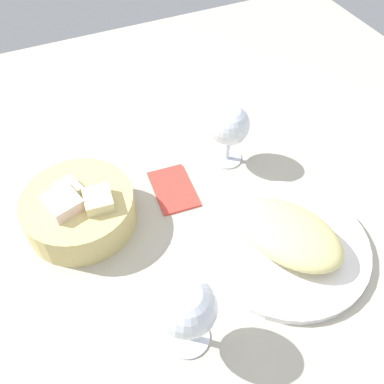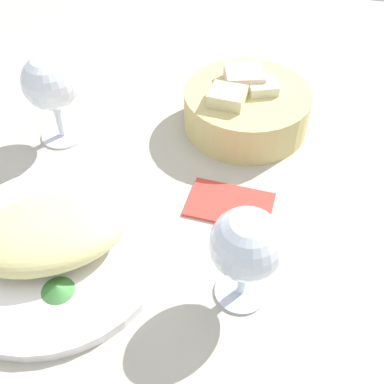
{
  "view_description": "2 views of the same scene",
  "coord_description": "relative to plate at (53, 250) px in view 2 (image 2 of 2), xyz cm",
  "views": [
    {
      "loc": [
        -40.92,
        22.05,
        59.77
      ],
      "look_at": [
        2.54,
        2.49,
        4.94
      ],
      "focal_mm": 39.94,
      "sensor_mm": 36.0,
      "label": 1
    },
    {
      "loc": [
        12.5,
        -39.7,
        47.23
      ],
      "look_at": [
        4.15,
        -0.0,
        5.36
      ],
      "focal_mm": 45.69,
      "sensor_mm": 36.0,
      "label": 2
    }
  ],
  "objects": [
    {
      "name": "wine_glass_far",
      "position": [
        -7.42,
        21.1,
        8.39
      ],
      "size": [
        7.97,
        7.97,
        13.55
      ],
      "color": "silver",
      "rests_on": "ground_plane"
    },
    {
      "name": "ground_plane",
      "position": [
        11.05,
        8.46,
        -1.7
      ],
      "size": [
        140.0,
        140.0,
        2.0
      ],
      "primitive_type": "cube",
      "color": "#AEA896"
    },
    {
      "name": "plate",
      "position": [
        0.0,
        0.0,
        0.0
      ],
      "size": [
        27.31,
        27.31,
        1.4
      ],
      "primitive_type": "cylinder",
      "color": "white",
      "rests_on": "ground_plane"
    },
    {
      "name": "bread_basket",
      "position": [
        19.07,
        29.44,
        2.69
      ],
      "size": [
        18.83,
        18.83,
        8.29
      ],
      "color": "tan",
      "rests_on": "ground_plane"
    },
    {
      "name": "omelette",
      "position": [
        -0.0,
        0.0,
        3.19
      ],
      "size": [
        21.46,
        18.51,
        4.97
      ],
      "primitive_type": "ellipsoid",
      "rotation": [
        0.0,
        0.0,
        0.46
      ],
      "color": "#DCCF83",
      "rests_on": "plate"
    },
    {
      "name": "lettuce_garnish",
      "position": [
        3.17,
        -5.51,
        1.25
      ],
      "size": [
        3.74,
        3.74,
        1.1
      ],
      "primitive_type": "cone",
      "color": "#3F7D3A",
      "rests_on": "plate"
    },
    {
      "name": "wine_glass_near",
      "position": [
        22.69,
        -0.67,
        7.61
      ],
      "size": [
        7.68,
        7.68,
        12.56
      ],
      "color": "silver",
      "rests_on": "ground_plane"
    },
    {
      "name": "folded_napkin",
      "position": [
        19.5,
        12.16,
        -0.3
      ],
      "size": [
        11.5,
        7.81,
        0.8
      ],
      "primitive_type": "cube",
      "rotation": [
        0.0,
        0.0,
        3.07
      ],
      "color": "red",
      "rests_on": "ground_plane"
    }
  ]
}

